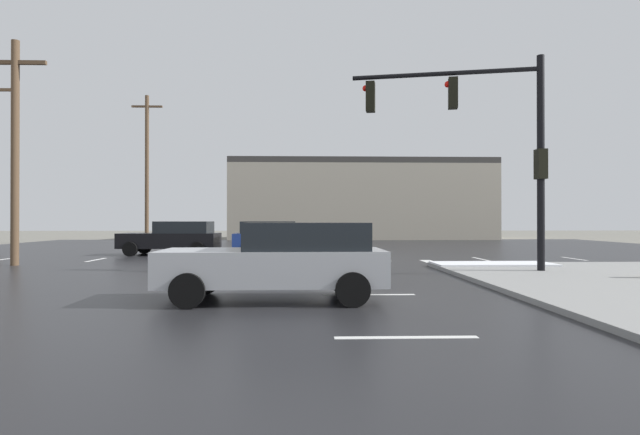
{
  "coord_description": "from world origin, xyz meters",
  "views": [
    {
      "loc": [
        -1.41,
        -20.92,
        1.64
      ],
      "look_at": [
        -0.55,
        7.03,
        1.81
      ],
      "focal_mm": 28.21,
      "sensor_mm": 36.0,
      "label": 1
    }
  ],
  "objects_px": {
    "sedan_black": "(174,237)",
    "sedan_blue": "(279,238)",
    "utility_pole_mid": "(15,147)",
    "sedan_silver": "(282,259)",
    "utility_pole_distant": "(147,166)",
    "traffic_signal_mast": "(487,129)"
  },
  "relations": [
    {
      "from": "sedan_black",
      "to": "sedan_blue",
      "type": "xyz_separation_m",
      "value": [
        4.98,
        -0.53,
        0.0
      ]
    },
    {
      "from": "sedan_black",
      "to": "utility_pole_mid",
      "type": "bearing_deg",
      "value": 53.53
    },
    {
      "from": "sedan_silver",
      "to": "utility_pole_mid",
      "type": "bearing_deg",
      "value": -40.49
    },
    {
      "from": "sedan_silver",
      "to": "sedan_black",
      "type": "bearing_deg",
      "value": -68.39
    },
    {
      "from": "sedan_blue",
      "to": "utility_pole_distant",
      "type": "distance_m",
      "value": 17.52
    },
    {
      "from": "sedan_blue",
      "to": "traffic_signal_mast",
      "type": "bearing_deg",
      "value": -51.14
    },
    {
      "from": "traffic_signal_mast",
      "to": "sedan_black",
      "type": "height_order",
      "value": "traffic_signal_mast"
    },
    {
      "from": "utility_pole_distant",
      "to": "utility_pole_mid",
      "type": "bearing_deg",
      "value": -86.98
    },
    {
      "from": "sedan_blue",
      "to": "sedan_silver",
      "type": "bearing_deg",
      "value": -87.97
    },
    {
      "from": "sedan_blue",
      "to": "utility_pole_mid",
      "type": "distance_m",
      "value": 11.03
    },
    {
      "from": "traffic_signal_mast",
      "to": "utility_pole_distant",
      "type": "distance_m",
      "value": 27.44
    },
    {
      "from": "sedan_silver",
      "to": "sedan_blue",
      "type": "xyz_separation_m",
      "value": [
        -0.71,
        13.05,
        0.0
      ]
    },
    {
      "from": "sedan_black",
      "to": "utility_pole_mid",
      "type": "height_order",
      "value": "utility_pole_mid"
    },
    {
      "from": "sedan_black",
      "to": "utility_pole_distant",
      "type": "xyz_separation_m",
      "value": [
        -5.27,
        12.87,
        4.73
      ]
    },
    {
      "from": "traffic_signal_mast",
      "to": "sedan_blue",
      "type": "bearing_deg",
      "value": -37.7
    },
    {
      "from": "sedan_black",
      "to": "utility_pole_distant",
      "type": "height_order",
      "value": "utility_pole_distant"
    },
    {
      "from": "sedan_blue",
      "to": "utility_pole_mid",
      "type": "height_order",
      "value": "utility_pole_mid"
    },
    {
      "from": "traffic_signal_mast",
      "to": "sedan_black",
      "type": "bearing_deg",
      "value": -23.88
    },
    {
      "from": "traffic_signal_mast",
      "to": "sedan_silver",
      "type": "height_order",
      "value": "traffic_signal_mast"
    },
    {
      "from": "sedan_blue",
      "to": "utility_pole_distant",
      "type": "xyz_separation_m",
      "value": [
        -10.25,
        13.39,
        4.73
      ]
    },
    {
      "from": "utility_pole_mid",
      "to": "sedan_silver",
      "type": "bearing_deg",
      "value": -39.34
    },
    {
      "from": "sedan_black",
      "to": "utility_pole_mid",
      "type": "xyz_separation_m",
      "value": [
        -4.31,
        -5.37,
        3.44
      ]
    }
  ]
}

